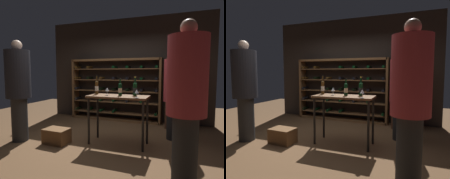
% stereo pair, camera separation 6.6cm
% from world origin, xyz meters
% --- Properties ---
extents(ground_plane, '(9.86, 9.86, 0.00)m').
position_xyz_m(ground_plane, '(0.00, 0.00, 0.00)').
color(ground_plane, brown).
extents(back_wall, '(4.82, 0.10, 2.96)m').
position_xyz_m(back_wall, '(0.00, 1.93, 1.48)').
color(back_wall, black).
rests_on(back_wall, ground).
extents(wine_rack, '(2.69, 0.32, 1.80)m').
position_xyz_m(wine_rack, '(-0.27, 1.72, 0.90)').
color(wine_rack, brown).
rests_on(wine_rack, ground).
extents(tasting_table, '(1.17, 0.52, 0.96)m').
position_xyz_m(tasting_table, '(0.45, -0.10, 0.83)').
color(tasting_table, brown).
rests_on(tasting_table, ground).
extents(person_bystander_red_print, '(0.45, 0.45, 1.87)m').
position_xyz_m(person_bystander_red_print, '(1.46, 0.57, 1.03)').
color(person_bystander_red_print, black).
rests_on(person_bystander_red_print, ground).
extents(person_guest_plum_blouse, '(0.48, 0.48, 2.05)m').
position_xyz_m(person_guest_plum_blouse, '(-1.51, -0.62, 1.13)').
color(person_guest_plum_blouse, '#272727').
rests_on(person_guest_plum_blouse, ground).
extents(person_host_in_suit, '(0.47, 0.47, 2.03)m').
position_xyz_m(person_host_in_suit, '(1.68, -1.15, 1.13)').
color(person_host_in_suit, black).
rests_on(person_host_in_suit, ground).
extents(wine_crate, '(0.50, 0.36, 0.30)m').
position_xyz_m(wine_crate, '(-0.71, -0.49, 0.15)').
color(wine_crate, brown).
rests_on(wine_crate, ground).
extents(display_cabinet, '(0.44, 0.36, 1.77)m').
position_xyz_m(display_cabinet, '(1.43, 1.46, 0.88)').
color(display_cabinet, '#4C2D1E').
rests_on(display_cabinet, ground).
extents(wine_bottle_red_label, '(0.07, 0.07, 0.34)m').
position_xyz_m(wine_bottle_red_label, '(0.48, -0.06, 1.09)').
color(wine_bottle_red_label, black).
rests_on(wine_bottle_red_label, tasting_table).
extents(wine_bottle_green_slim, '(0.08, 0.08, 0.37)m').
position_xyz_m(wine_bottle_green_slim, '(0.76, 0.03, 1.09)').
color(wine_bottle_green_slim, black).
rests_on(wine_bottle_green_slim, tasting_table).
extents(wine_bottle_amber_reserve, '(0.07, 0.07, 0.40)m').
position_xyz_m(wine_bottle_amber_reserve, '(-0.06, 0.02, 1.10)').
color(wine_bottle_amber_reserve, '#4C3314').
rests_on(wine_bottle_amber_reserve, tasting_table).
extents(wine_glass_stemmed_right, '(0.08, 0.08, 0.15)m').
position_xyz_m(wine_glass_stemmed_right, '(0.87, -0.30, 1.07)').
color(wine_glass_stemmed_right, silver).
rests_on(wine_glass_stemmed_right, tasting_table).
extents(wine_glass_stemmed_center, '(0.07, 0.07, 0.15)m').
position_xyz_m(wine_glass_stemmed_center, '(0.22, -0.09, 1.07)').
color(wine_glass_stemmed_center, silver).
rests_on(wine_glass_stemmed_center, tasting_table).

